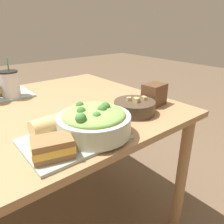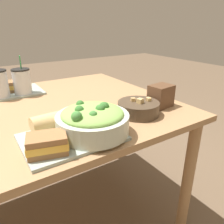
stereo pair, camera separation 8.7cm
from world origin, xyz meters
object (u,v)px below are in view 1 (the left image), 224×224
at_px(salad_bowl, 94,121).
at_px(soup_bowl, 135,107).
at_px(sandwich_near, 52,147).
at_px(chip_bag, 154,94).
at_px(baguette_near, 54,123).
at_px(sandwich_far, 1,89).
at_px(drink_cup_red, 10,85).

relative_size(salad_bowl, soup_bowl, 1.42).
height_order(sandwich_near, chip_bag, chip_bag).
bearing_deg(baguette_near, sandwich_near, 149.06).
bearing_deg(sandwich_near, sandwich_far, 102.45).
relative_size(soup_bowl, drink_cup_red, 0.88).
relative_size(baguette_near, chip_bag, 1.46).
bearing_deg(drink_cup_red, chip_bag, -46.48).
height_order(baguette_near, sandwich_far, baguette_near).
bearing_deg(chip_bag, sandwich_far, 125.16).
relative_size(soup_bowl, baguette_near, 1.07).
bearing_deg(sandwich_near, chip_bag, 27.44).
bearing_deg(drink_cup_red, sandwich_near, -96.53).
height_order(soup_bowl, drink_cup_red, drink_cup_red).
height_order(salad_bowl, drink_cup_red, drink_cup_red).
xyz_separation_m(soup_bowl, drink_cup_red, (-0.39, 0.60, 0.05)).
bearing_deg(baguette_near, soup_bowl, -100.08).
bearing_deg(drink_cup_red, sandwich_far, 116.27).
height_order(soup_bowl, sandwich_far, soup_bowl).
xyz_separation_m(sandwich_near, baguette_near, (0.08, 0.16, 0.00)).
xyz_separation_m(soup_bowl, chip_bag, (0.16, 0.02, 0.02)).
distance_m(salad_bowl, baguette_near, 0.16).
xyz_separation_m(baguette_near, chip_bag, (0.55, -0.02, 0.01)).
bearing_deg(chip_bag, soup_bowl, -179.20).
height_order(soup_bowl, baguette_near, soup_bowl).
xyz_separation_m(sandwich_near, chip_bag, (0.63, 0.13, 0.01)).
relative_size(drink_cup_red, chip_bag, 1.77).
bearing_deg(soup_bowl, sandwich_far, 122.08).
distance_m(salad_bowl, chip_bag, 0.45).
xyz_separation_m(soup_bowl, sandwich_near, (-0.47, -0.11, 0.01)).
height_order(drink_cup_red, chip_bag, drink_cup_red).
bearing_deg(soup_bowl, chip_bag, 7.52).
height_order(salad_bowl, chip_bag, salad_bowl).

